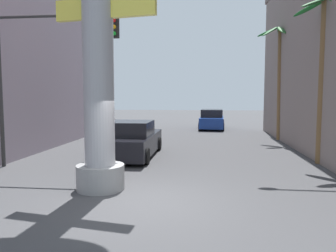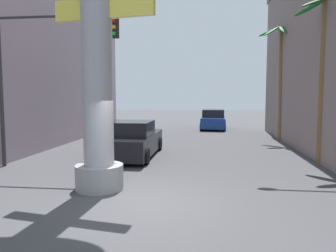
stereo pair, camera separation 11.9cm
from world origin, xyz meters
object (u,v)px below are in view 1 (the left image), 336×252
traffic_light_mast (42,59)px  palm_tree_near_right (324,64)px  car_lead (131,140)px  neon_sign_pole (98,29)px  car_far (212,120)px  palm_tree_mid_right (279,70)px  street_lamp (318,39)px

traffic_light_mast → palm_tree_near_right: 10.48m
car_lead → palm_tree_near_right: bearing=-4.5°
neon_sign_pole → traffic_light_mast: size_ratio=1.80×
car_far → palm_tree_mid_right: size_ratio=0.65×
street_lamp → palm_tree_near_right: bearing=26.5°
neon_sign_pole → palm_tree_near_right: size_ratio=1.57×
street_lamp → car_far: street_lamp is taller
neon_sign_pole → car_far: bearing=78.9°
street_lamp → neon_sign_pole: bearing=-148.9°
car_lead → car_far: (3.71, 12.49, 0.03)m
neon_sign_pole → car_lead: size_ratio=2.07×
neon_sign_pole → palm_tree_mid_right: bearing=57.7°
car_lead → palm_tree_near_right: (7.66, -0.60, 3.12)m
street_lamp → car_lead: size_ratio=1.63×
car_far → palm_tree_near_right: bearing=-73.2°
neon_sign_pole → car_lead: neon_sign_pole is taller
car_lead → palm_tree_near_right: palm_tree_near_right is taller
street_lamp → traffic_light_mast: bearing=-170.1°
neon_sign_pole → palm_tree_mid_right: 13.60m
car_far → palm_tree_near_right: (3.94, -13.09, 3.09)m
neon_sign_pole → car_far: 18.22m
traffic_light_mast → car_lead: 4.88m
neon_sign_pole → traffic_light_mast: 3.88m
street_lamp → traffic_light_mast: street_lamp is taller
car_lead → traffic_light_mast: bearing=-136.6°
car_far → neon_sign_pole: bearing=-101.1°
palm_tree_near_right → street_lamp: bearing=-153.5°
traffic_light_mast → palm_tree_near_right: palm_tree_near_right is taller
car_lead → car_far: bearing=73.4°
car_far → palm_tree_mid_right: 7.91m
palm_tree_near_right → palm_tree_mid_right: 7.09m
palm_tree_mid_right → car_lead: bearing=-139.3°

